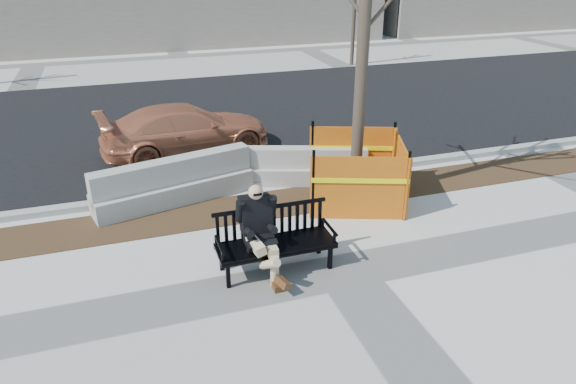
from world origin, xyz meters
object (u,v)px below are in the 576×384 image
object	(u,v)px
seated_man	(260,270)
jersey_barrier_left	(176,201)
bench	(276,269)
tree_fence	(354,199)
jersey_barrier_right	(300,182)
sedan	(188,152)

from	to	relation	value
seated_man	jersey_barrier_left	xyz separation A→B (m)	(-0.92, 2.90, 0.00)
seated_man	jersey_barrier_left	bearing A→B (deg)	107.77
bench	jersey_barrier_left	size ratio (longest dim) A/B	0.59
seated_man	tree_fence	bearing A→B (deg)	36.97
jersey_barrier_right	jersey_barrier_left	bearing A→B (deg)	-159.41
jersey_barrier_left	jersey_barrier_right	world-z (taller)	jersey_barrier_left
tree_fence	jersey_barrier_right	xyz separation A→B (m)	(-0.75, 1.12, 0.00)
jersey_barrier_left	sedan	bearing A→B (deg)	62.72
seated_man	sedan	size ratio (longest dim) A/B	0.35
jersey_barrier_right	bench	bearing A→B (deg)	-97.52
seated_man	jersey_barrier_right	world-z (taller)	seated_man
bench	sedan	distance (m)	5.67
bench	sedan	bearing A→B (deg)	95.45
bench	jersey_barrier_right	xyz separation A→B (m)	(1.49, 3.04, 0.00)
tree_fence	jersey_barrier_left	size ratio (longest dim) A/B	2.12
bench	jersey_barrier_right	bearing A→B (deg)	63.97
bench	jersey_barrier_right	size ratio (longest dim) A/B	0.67
seated_man	sedan	world-z (taller)	seated_man
sedan	bench	bearing A→B (deg)	177.39
seated_man	tree_fence	world-z (taller)	tree_fence
bench	jersey_barrier_left	distance (m)	3.18
seated_man	jersey_barrier_right	bearing A→B (deg)	59.81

